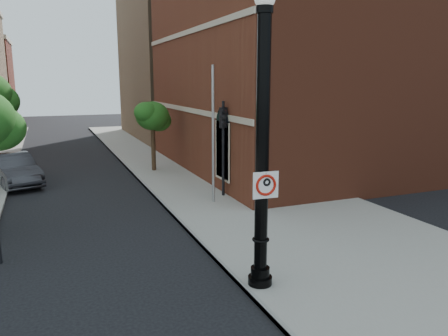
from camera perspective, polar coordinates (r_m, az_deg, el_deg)
name	(u,v)px	position (r m, az deg, el deg)	size (l,w,h in m)	color
ground	(167,315)	(10.16, -7.41, -18.51)	(120.00, 120.00, 0.00)	black
sidewalk_right	(235,187)	(20.87, 1.48, -2.47)	(8.00, 60.00, 0.12)	gray
curb_edge	(154,195)	(19.66, -9.15, -3.44)	(0.10, 60.00, 0.14)	gray
brick_wall_building	(358,61)	(28.97, 17.09, 13.27)	(22.30, 16.30, 12.50)	brown
bg_building_tan_b	(248,60)	(42.66, 3.11, 13.97)	(22.00, 14.00, 14.00)	#816346
lamppost	(262,159)	(10.19, 5.00, 1.15)	(0.59, 0.59, 7.03)	black
no_parking_sign	(266,185)	(10.16, 5.48, -2.21)	(0.64, 0.10, 0.64)	white
parked_car	(14,170)	(23.70, -25.73, -0.18)	(1.62, 4.65, 1.53)	#2A2A2F
traffic_signal_right	(223,134)	(18.60, -0.09, 4.53)	(0.30, 0.36, 4.20)	black
utility_pole	(213,137)	(17.61, -1.43, 4.11)	(0.11, 0.11, 5.65)	#999999
street_tree_c	(153,117)	(24.40, -9.30, 6.61)	(2.18, 1.97, 3.93)	#322114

